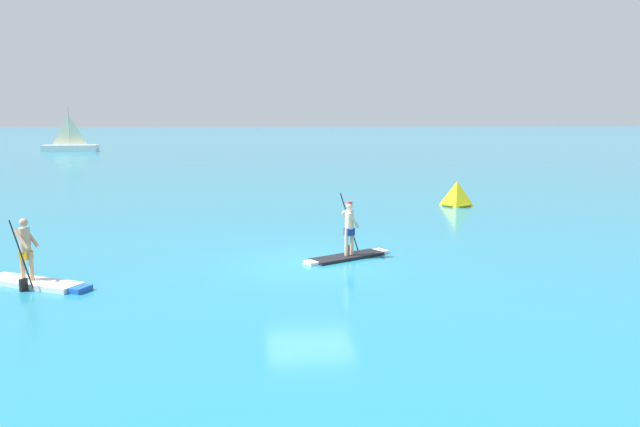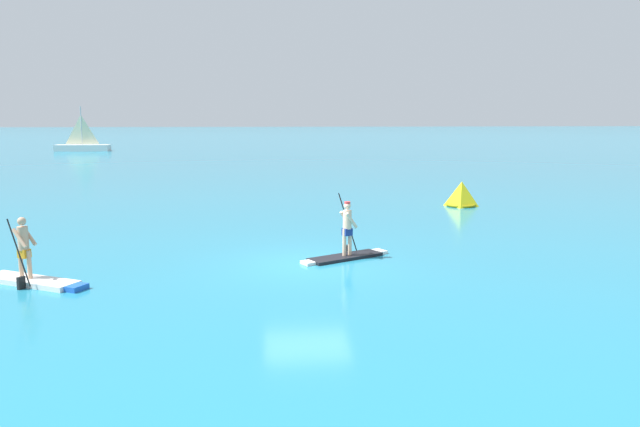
{
  "view_description": "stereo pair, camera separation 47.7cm",
  "coord_description": "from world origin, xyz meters",
  "px_view_note": "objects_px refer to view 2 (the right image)",
  "views": [
    {
      "loc": [
        -1.69,
        -16.82,
        4.23
      ],
      "look_at": [
        0.71,
        3.45,
        0.92
      ],
      "focal_mm": 33.89,
      "sensor_mm": 36.0,
      "label": 1
    },
    {
      "loc": [
        -1.22,
        -16.87,
        4.23
      ],
      "look_at": [
        0.71,
        3.45,
        0.92
      ],
      "focal_mm": 33.89,
      "sensor_mm": 36.0,
      "label": 2
    }
  ],
  "objects_px": {
    "paddleboarder_mid_center": "(346,246)",
    "sailboat_left_horizon": "(83,146)",
    "paddleboarder_near_left": "(29,272)",
    "race_marker_buoy": "(461,195)"
  },
  "relations": [
    {
      "from": "race_marker_buoy",
      "to": "paddleboarder_near_left",
      "type": "bearing_deg",
      "value": -141.96
    },
    {
      "from": "paddleboarder_mid_center",
      "to": "sailboat_left_horizon",
      "type": "height_order",
      "value": "sailboat_left_horizon"
    },
    {
      "from": "paddleboarder_mid_center",
      "to": "race_marker_buoy",
      "type": "height_order",
      "value": "paddleboarder_mid_center"
    },
    {
      "from": "paddleboarder_near_left",
      "to": "sailboat_left_horizon",
      "type": "distance_m",
      "value": 62.04
    },
    {
      "from": "paddleboarder_near_left",
      "to": "sailboat_left_horizon",
      "type": "height_order",
      "value": "sailboat_left_horizon"
    },
    {
      "from": "paddleboarder_near_left",
      "to": "paddleboarder_mid_center",
      "type": "height_order",
      "value": "paddleboarder_mid_center"
    },
    {
      "from": "sailboat_left_horizon",
      "to": "race_marker_buoy",
      "type": "bearing_deg",
      "value": -56.52
    },
    {
      "from": "paddleboarder_mid_center",
      "to": "race_marker_buoy",
      "type": "distance_m",
      "value": 12.12
    },
    {
      "from": "paddleboarder_mid_center",
      "to": "race_marker_buoy",
      "type": "xyz_separation_m",
      "value": [
        6.87,
        9.99,
        0.13
      ]
    },
    {
      "from": "paddleboarder_mid_center",
      "to": "sailboat_left_horizon",
      "type": "relative_size",
      "value": 0.44
    }
  ]
}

